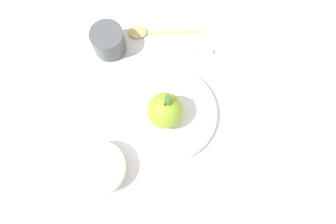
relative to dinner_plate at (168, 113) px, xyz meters
The scene contains 7 objects.
ground_plane 0.02m from the dinner_plate, 20.57° to the right, with size 2.40×2.40×0.00m, color silver.
dinner_plate is the anchor object (origin of this frame).
apple 0.05m from the dinner_plate, 168.24° to the left, with size 0.08×0.08×0.09m.
side_bowl 0.19m from the dinner_plate, 160.20° to the left, with size 0.11×0.11×0.04m.
cup 0.22m from the dinner_plate, 69.03° to the left, with size 0.08×0.08×0.07m.
knife 0.16m from the dinner_plate, 21.36° to the left, with size 0.13×0.19×0.01m.
spoon 0.22m from the dinner_plate, 43.82° to the left, with size 0.11×0.17×0.01m.
Camera 1 is at (-0.21, -0.10, 0.76)m, focal length 36.42 mm.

